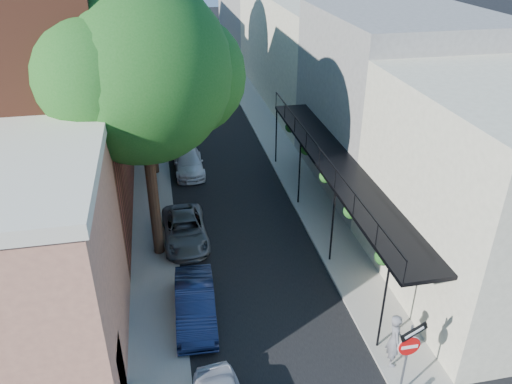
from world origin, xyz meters
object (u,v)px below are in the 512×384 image
oak_mid (150,48)px  parked_car_c (185,230)px  oak_near (152,73)px  parked_car_f (169,108)px  parked_car_e (172,131)px  pedestrian (395,340)px  parked_car_d (189,162)px  sign_post (409,349)px  parked_car_b (195,304)px

oak_mid → parked_car_c: (0.82, -7.44, -6.48)m
oak_near → parked_car_f: (0.77, 17.03, -7.19)m
oak_near → parked_car_c: bearing=34.5°
parked_car_c → parked_car_e: size_ratio=1.09×
oak_mid → parked_car_c: size_ratio=2.45×
parked_car_e → pedestrian: 21.39m
parked_car_e → parked_car_d: bearing=-83.8°
parked_car_c → parked_car_d: (0.72, 7.15, -0.00)m
oak_near → parked_car_d: (1.49, 7.68, -7.30)m
sign_post → oak_mid: bearing=110.9°
sign_post → pedestrian: sign_post is taller
oak_near → parked_car_e: size_ratio=2.99×
parked_car_c → parked_car_e: 11.96m
oak_mid → parked_car_e: 7.88m
oak_near → parked_car_b: 8.59m
parked_car_d → parked_car_f: size_ratio=0.94×
parked_car_c → parked_car_f: bearing=89.0°
parked_car_f → parked_car_e: bearing=-84.8°
sign_post → parked_car_b: (-5.76, 4.69, -1.38)m
parked_car_c → parked_car_d: bearing=83.3°
parked_car_b → oak_near: bearing=102.1°
parked_car_c → pedestrian: size_ratio=2.13×
parked_car_f → pedestrian: pedestrian is taller
sign_post → oak_mid: (-6.58, 17.26, 5.02)m
oak_mid → parked_car_f: size_ratio=2.42×
oak_near → parked_car_c: 7.36m
parked_car_b → parked_car_f: size_ratio=0.95×
parked_car_b → pedestrian: (6.05, -3.43, 0.44)m
sign_post → parked_car_d: 17.76m
parked_car_e → oak_mid: bearing=-102.6°
pedestrian → parked_car_d: bearing=32.1°
parked_car_f → oak_mid: bearing=-90.0°
parked_car_c → parked_car_e: parked_car_e is taller
parked_car_b → parked_car_e: 17.09m
parked_car_e → parked_car_f: (0.00, 4.54, 0.04)m
oak_mid → pedestrian: (6.86, -16.00, -5.96)m
parked_car_c → parked_car_e: (0.00, 11.96, 0.07)m
parked_car_b → sign_post: bearing=-36.5°
parked_car_d → parked_car_f: 9.37m
sign_post → oak_mid: oak_mid is taller
sign_post → parked_car_e: 22.57m
oak_near → parked_car_d: size_ratio=2.87×
sign_post → parked_car_f: bearing=102.3°
oak_mid → parked_car_f: oak_mid is taller
parked_car_e → parked_car_f: size_ratio=0.91×
parked_car_c → parked_car_d: size_ratio=1.05×
oak_near → pedestrian: oak_near is taller
parked_car_b → parked_car_c: bearing=92.6°
parked_car_d → parked_car_e: 4.86m
parked_car_f → pedestrian: bearing=-71.2°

